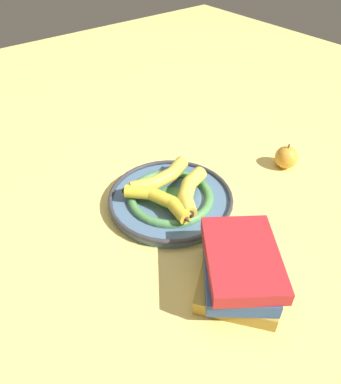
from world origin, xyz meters
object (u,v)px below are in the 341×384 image
banana_a (160,178)px  banana_b (190,190)px  book_stack (239,270)px  apple (286,157)px  decorative_bowl (170,199)px  banana_c (160,200)px

banana_a → banana_b: (0.09, 0.03, 0.00)m
book_stack → apple: book_stack is taller
banana_a → book_stack: size_ratio=0.84×
apple → book_stack: bearing=-63.5°
decorative_bowl → book_stack: (0.28, -0.05, 0.03)m
banana_c → apple: bearing=-115.7°
banana_b → decorative_bowl: bearing=-88.4°
banana_c → book_stack: (0.26, -0.00, -0.00)m
decorative_bowl → apple: (0.08, 0.36, 0.02)m
banana_a → banana_b: same height
banana_b → apple: size_ratio=2.09×
banana_a → apple: size_ratio=2.64×
decorative_bowl → book_stack: size_ratio=1.31×
banana_b → banana_c: (-0.02, -0.08, -0.00)m
banana_c → book_stack: 0.26m
book_stack → apple: bearing=-19.5°
book_stack → apple: size_ratio=3.15×
book_stack → apple: (-0.21, 0.41, -0.02)m
decorative_bowl → book_stack: 0.29m
decorative_bowl → apple: size_ratio=4.13×
banana_b → banana_c: banana_b is taller
banana_b → book_stack: (0.25, -0.08, -0.00)m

